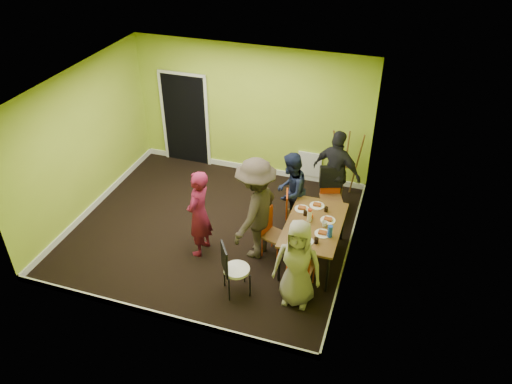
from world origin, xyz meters
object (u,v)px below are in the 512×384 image
at_px(chair_front_end, 300,265).
at_px(person_left_far, 290,192).
at_px(dining_table, 314,226).
at_px(chair_bentwood, 232,267).
at_px(thermos, 309,216).
at_px(person_left_near, 256,209).
at_px(easel, 346,166).
at_px(orange_bottle, 312,216).
at_px(chair_left_near, 271,230).
at_px(person_back_end, 336,173).
at_px(person_front_end, 298,264).
at_px(chair_back_end, 331,183).
at_px(blue_bottle, 330,231).
at_px(chair_left_far, 292,212).
at_px(person_standing, 199,214).

height_order(chair_front_end, person_left_far, person_left_far).
bearing_deg(dining_table, chair_bentwood, -130.90).
xyz_separation_m(thermos, person_left_near, (-0.86, -0.20, 0.07)).
xyz_separation_m(easel, orange_bottle, (-0.25, -1.88, 0.03)).
bearing_deg(chair_front_end, orange_bottle, 96.46).
relative_size(dining_table, person_left_near, 0.81).
height_order(chair_left_near, orange_bottle, chair_left_near).
xyz_separation_m(person_back_end, person_front_end, (-0.10, -2.57, -0.10)).
relative_size(chair_bentwood, thermos, 4.66).
xyz_separation_m(chair_back_end, thermos, (-0.12, -1.31, 0.13)).
xyz_separation_m(easel, person_back_end, (-0.11, -0.47, 0.09)).
xyz_separation_m(chair_left_near, blue_bottle, (1.01, -0.18, 0.36)).
bearing_deg(person_left_near, person_back_end, 158.38).
relative_size(blue_bottle, person_left_far, 0.14).
bearing_deg(chair_left_far, chair_left_near, -31.54).
bearing_deg(person_front_end, chair_front_end, 90.76).
height_order(chair_back_end, person_back_end, person_back_end).
relative_size(dining_table, chair_back_end, 1.46).
distance_m(chair_bentwood, person_standing, 1.19).
xyz_separation_m(dining_table, chair_left_near, (-0.71, -0.08, -0.20)).
distance_m(chair_left_far, chair_bentwood, 1.79).
bearing_deg(blue_bottle, chair_left_far, 135.25).
distance_m(person_left_far, person_back_end, 1.03).
height_order(chair_left_near, person_back_end, person_back_end).
height_order(person_standing, person_left_far, person_standing).
relative_size(thermos, blue_bottle, 0.97).
distance_m(easel, orange_bottle, 1.89).
relative_size(dining_table, person_front_end, 1.00).
distance_m(chair_left_far, chair_front_end, 1.44).
xyz_separation_m(dining_table, person_front_end, (-0.02, -1.02, 0.05)).
bearing_deg(person_left_far, chair_left_near, -0.55).
relative_size(chair_left_far, person_standing, 0.55).
height_order(dining_table, person_back_end, person_back_end).
distance_m(dining_table, thermos, 0.19).
bearing_deg(dining_table, person_left_near, -171.71).
bearing_deg(easel, chair_front_end, -94.30).
bearing_deg(blue_bottle, person_standing, -176.23).
height_order(person_standing, person_left_near, person_left_near).
bearing_deg(chair_left_far, person_front_end, 3.11).
bearing_deg(easel, person_left_far, -122.85).
bearing_deg(blue_bottle, easel, 93.06).
bearing_deg(easel, person_standing, -130.46).
bearing_deg(chair_front_end, easel, 89.81).
relative_size(chair_left_near, chair_back_end, 0.87).
height_order(orange_bottle, person_back_end, person_back_end).
height_order(chair_bentwood, person_front_end, person_front_end).
distance_m(chair_back_end, orange_bottle, 1.23).
xyz_separation_m(chair_left_near, chair_front_end, (0.68, -0.72, 0.03)).
xyz_separation_m(dining_table, chair_front_end, (-0.03, -0.80, -0.17)).
xyz_separation_m(chair_front_end, person_back_end, (0.10, 2.35, 0.32)).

